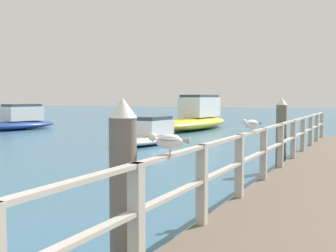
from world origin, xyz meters
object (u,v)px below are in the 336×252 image
seagull_foreground (168,141)px  boat_3 (150,135)px  seagull_background (251,124)px  boat_0 (196,118)px  boat_2 (16,121)px  dock_piling_near (123,195)px  dock_piling_far (281,134)px

seagull_foreground → boat_3: seagull_foreground is taller
seagull_foreground → seagull_background: bearing=-17.9°
boat_0 → seagull_background: bearing=-62.1°
boat_0 → boat_2: 11.07m
dock_piling_near → boat_2: 23.36m
seagull_background → boat_2: bearing=-4.5°
boat_2 → seagull_foreground: bearing=-29.3°
dock_piling_far → boat_2: dock_piling_far is taller
dock_piling_far → boat_0: (-7.79, 12.83, -0.29)m
dock_piling_near → boat_2: (-17.51, 15.45, -0.48)m
seagull_background → boat_0: 19.12m
seagull_background → boat_3: (-6.70, 8.64, -1.15)m
seagull_background → boat_3: seagull_background is taller
boat_2 → boat_0: bearing=39.6°
boat_0 → boat_3: 8.76m
seagull_foreground → boat_0: (-8.17, 20.46, -0.83)m
boat_0 → boat_2: size_ratio=1.36×
boat_3 → dock_piling_near: bearing=-56.1°
dock_piling_far → seagull_background: (0.38, -4.43, 0.54)m
dock_piling_far → boat_0: 15.01m
boat_2 → boat_3: boat_2 is taller
dock_piling_near → boat_3: 13.68m
dock_piling_far → boat_2: size_ratio=0.33×
dock_piling_far → boat_3: dock_piling_far is taller
dock_piling_near → seagull_foreground: dock_piling_near is taller
boat_0 → boat_3: bearing=-77.7°
boat_0 → dock_piling_near: bearing=-66.8°
dock_piling_far → boat_2: bearing=156.7°
dock_piling_near → seagull_background: bearing=83.8°
dock_piling_far → boat_3: bearing=146.4°
seagull_background → boat_2: size_ratio=0.07×
dock_piling_far → seagull_background: size_ratio=4.53×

